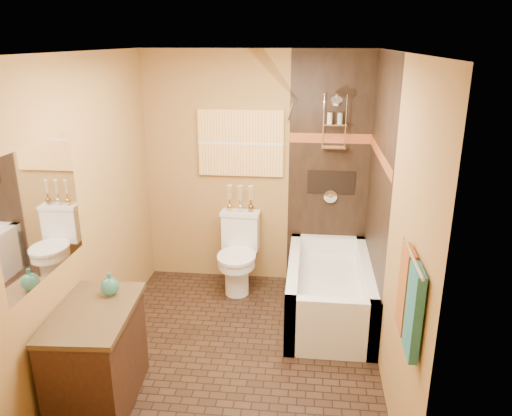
# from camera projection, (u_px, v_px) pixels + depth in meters

# --- Properties ---
(floor) EXTENTS (3.00, 3.00, 0.00)m
(floor) POSITION_uv_depth(u_px,v_px,m) (237.00, 354.00, 4.32)
(floor) COLOR black
(floor) RESTS_ON ground
(wall_left) EXTENTS (0.02, 3.00, 2.50)m
(wall_left) POSITION_uv_depth(u_px,v_px,m) (89.00, 213.00, 4.04)
(wall_left) COLOR #9A6B3B
(wall_left) RESTS_ON floor
(wall_right) EXTENTS (0.02, 3.00, 2.50)m
(wall_right) POSITION_uv_depth(u_px,v_px,m) (391.00, 224.00, 3.79)
(wall_right) COLOR #9A6B3B
(wall_right) RESTS_ON floor
(wall_back) EXTENTS (2.40, 0.02, 2.50)m
(wall_back) POSITION_uv_depth(u_px,v_px,m) (256.00, 171.00, 5.33)
(wall_back) COLOR #9A6B3B
(wall_back) RESTS_ON floor
(wall_front) EXTENTS (2.40, 0.02, 2.50)m
(wall_front) POSITION_uv_depth(u_px,v_px,m) (190.00, 320.00, 2.50)
(wall_front) COLOR #9A6B3B
(wall_front) RESTS_ON floor
(ceiling) EXTENTS (3.00, 3.00, 0.00)m
(ceiling) POSITION_uv_depth(u_px,v_px,m) (233.00, 52.00, 3.51)
(ceiling) COLOR silver
(ceiling) RESTS_ON wall_back
(alcove_tile_back) EXTENTS (0.85, 0.01, 2.50)m
(alcove_tile_back) POSITION_uv_depth(u_px,v_px,m) (329.00, 173.00, 5.23)
(alcove_tile_back) COLOR black
(alcove_tile_back) RESTS_ON wall_back
(alcove_tile_right) EXTENTS (0.01, 1.50, 2.50)m
(alcove_tile_right) POSITION_uv_depth(u_px,v_px,m) (378.00, 195.00, 4.50)
(alcove_tile_right) COLOR black
(alcove_tile_right) RESTS_ON wall_right
(mosaic_band_back) EXTENTS (0.85, 0.01, 0.10)m
(mosaic_band_back) POSITION_uv_depth(u_px,v_px,m) (331.00, 138.00, 5.11)
(mosaic_band_back) COLOR maroon
(mosaic_band_back) RESTS_ON alcove_tile_back
(mosaic_band_right) EXTENTS (0.01, 1.50, 0.10)m
(mosaic_band_right) POSITION_uv_depth(u_px,v_px,m) (380.00, 155.00, 4.38)
(mosaic_band_right) COLOR maroon
(mosaic_band_right) RESTS_ON alcove_tile_right
(alcove_niche) EXTENTS (0.50, 0.01, 0.25)m
(alcove_niche) POSITION_uv_depth(u_px,v_px,m) (331.00, 182.00, 5.26)
(alcove_niche) COLOR black
(alcove_niche) RESTS_ON alcove_tile_back
(shower_fixtures) EXTENTS (0.24, 0.33, 1.16)m
(shower_fixtures) POSITION_uv_depth(u_px,v_px,m) (334.00, 136.00, 4.99)
(shower_fixtures) COLOR silver
(shower_fixtures) RESTS_ON floor
(curtain_rod) EXTENTS (0.03, 1.55, 0.03)m
(curtain_rod) POSITION_uv_depth(u_px,v_px,m) (292.00, 108.00, 4.33)
(curtain_rod) COLOR silver
(curtain_rod) RESTS_ON wall_back
(towel_bar) EXTENTS (0.02, 0.55, 0.02)m
(towel_bar) POSITION_uv_depth(u_px,v_px,m) (413.00, 257.00, 2.74)
(towel_bar) COLOR silver
(towel_bar) RESTS_ON wall_right
(towel_teal) EXTENTS (0.05, 0.22, 0.52)m
(towel_teal) POSITION_uv_depth(u_px,v_px,m) (414.00, 312.00, 2.71)
(towel_teal) COLOR #20616C
(towel_teal) RESTS_ON towel_bar
(towel_rust) EXTENTS (0.05, 0.22, 0.52)m
(towel_rust) POSITION_uv_depth(u_px,v_px,m) (406.00, 290.00, 2.95)
(towel_rust) COLOR brown
(towel_rust) RESTS_ON towel_bar
(sunset_painting) EXTENTS (0.90, 0.04, 0.70)m
(sunset_painting) POSITION_uv_depth(u_px,v_px,m) (241.00, 143.00, 5.22)
(sunset_painting) COLOR gold
(sunset_painting) RESTS_ON wall_back
(vanity_mirror) EXTENTS (0.01, 1.00, 0.90)m
(vanity_mirror) POSITION_uv_depth(u_px,v_px,m) (42.00, 212.00, 3.30)
(vanity_mirror) COLOR white
(vanity_mirror) RESTS_ON wall_left
(bathtub) EXTENTS (0.80, 1.50, 0.55)m
(bathtub) POSITION_uv_depth(u_px,v_px,m) (329.00, 294.00, 4.87)
(bathtub) COLOR white
(bathtub) RESTS_ON floor
(toilet) EXTENTS (0.43, 0.62, 0.82)m
(toilet) POSITION_uv_depth(u_px,v_px,m) (238.00, 253.00, 5.33)
(toilet) COLOR white
(toilet) RESTS_ON floor
(vanity) EXTENTS (0.60, 0.91, 0.78)m
(vanity) POSITION_uv_depth(u_px,v_px,m) (97.00, 357.00, 3.63)
(vanity) COLOR black
(vanity) RESTS_ON floor
(teal_bottle) EXTENTS (0.14, 0.14, 0.22)m
(teal_bottle) POSITION_uv_depth(u_px,v_px,m) (110.00, 284.00, 3.69)
(teal_bottle) COLOR #28786C
(teal_bottle) RESTS_ON vanity
(bud_vases) EXTENTS (0.29, 0.06, 0.28)m
(bud_vases) POSITION_uv_depth(u_px,v_px,m) (240.00, 198.00, 5.33)
(bud_vases) COLOR gold
(bud_vases) RESTS_ON toilet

